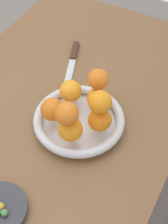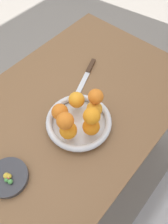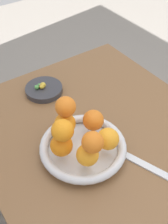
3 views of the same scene
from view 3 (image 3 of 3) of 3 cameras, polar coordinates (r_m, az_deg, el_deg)
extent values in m
cube|color=brown|center=(0.90, 7.51, -9.20)|extent=(1.10, 0.76, 0.04)
cylinder|color=brown|center=(1.56, 3.68, -0.29)|extent=(0.05, 0.05, 0.70)
cylinder|color=silver|center=(0.88, -0.19, -7.83)|extent=(0.22, 0.22, 0.01)
torus|color=silver|center=(0.86, -0.20, -7.00)|extent=(0.27, 0.27, 0.03)
cylinder|color=#333338|center=(1.09, -8.15, 4.55)|extent=(0.14, 0.14, 0.02)
sphere|color=orange|center=(0.78, 0.70, -8.71)|extent=(0.06, 0.06, 0.06)
sphere|color=orange|center=(0.82, 4.89, -5.46)|extent=(0.07, 0.07, 0.07)
sphere|color=orange|center=(0.87, 1.90, -1.67)|extent=(0.07, 0.07, 0.07)
sphere|color=orange|center=(0.86, -3.86, -2.35)|extent=(0.07, 0.07, 0.07)
sphere|color=orange|center=(0.81, -4.60, -6.74)|extent=(0.07, 0.07, 0.07)
sphere|color=orange|center=(0.73, 1.60, -5.99)|extent=(0.06, 0.06, 0.06)
sphere|color=orange|center=(0.76, -4.38, -3.76)|extent=(0.06, 0.06, 0.06)
sphere|color=orange|center=(0.82, -3.76, 1.08)|extent=(0.06, 0.06, 0.06)
sphere|color=#4C9947|center=(1.08, -9.59, 5.00)|extent=(0.02, 0.02, 0.02)
sphere|color=#C6384C|center=(1.08, -8.70, 5.21)|extent=(0.02, 0.02, 0.02)
sphere|color=gold|center=(1.08, -8.33, 5.45)|extent=(0.02, 0.02, 0.02)
sphere|color=#8C4C99|center=(1.08, -8.24, 5.27)|extent=(0.01, 0.01, 0.01)
sphere|color=gold|center=(1.08, -8.55, 5.12)|extent=(0.02, 0.02, 0.02)
sphere|color=#4C9947|center=(1.09, -9.02, 5.36)|extent=(0.02, 0.02, 0.02)
cube|color=silver|center=(0.87, 13.26, -10.97)|extent=(0.17, 0.08, 0.01)
camera|label=1|loc=(1.00, -47.33, 39.64)|focal=55.00mm
camera|label=2|loc=(0.78, -47.84, 40.30)|focal=35.00mm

